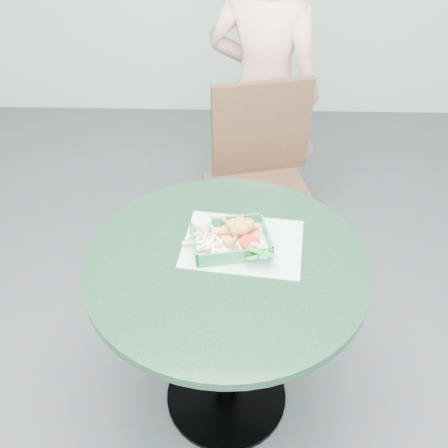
{
  "coord_description": "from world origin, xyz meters",
  "views": [
    {
      "loc": [
        0.03,
        -1.2,
        1.91
      ],
      "look_at": [
        -0.01,
        0.1,
        0.83
      ],
      "focal_mm": 42.0,
      "sensor_mm": 36.0,
      "label": 1
    }
  ],
  "objects_px": {
    "diner_person": "(263,89)",
    "crab_sandwich": "(241,235)",
    "food_basket": "(230,247)",
    "dining_chair": "(260,172)",
    "cafe_table": "(227,300)",
    "sauce_ramekin": "(205,224)"
  },
  "relations": [
    {
      "from": "diner_person",
      "to": "food_basket",
      "type": "bearing_deg",
      "value": 100.4
    },
    {
      "from": "food_basket",
      "to": "sauce_ramekin",
      "type": "height_order",
      "value": "sauce_ramekin"
    },
    {
      "from": "dining_chair",
      "to": "crab_sandwich",
      "type": "bearing_deg",
      "value": -110.18
    },
    {
      "from": "crab_sandwich",
      "to": "sauce_ramekin",
      "type": "bearing_deg",
      "value": 157.08
    },
    {
      "from": "diner_person",
      "to": "crab_sandwich",
      "type": "distance_m",
      "value": 1.1
    },
    {
      "from": "dining_chair",
      "to": "cafe_table",
      "type": "bearing_deg",
      "value": -112.37
    },
    {
      "from": "cafe_table",
      "to": "diner_person",
      "type": "xyz_separation_m",
      "value": [
        0.15,
        1.18,
        0.22
      ]
    },
    {
      "from": "sauce_ramekin",
      "to": "diner_person",
      "type": "bearing_deg",
      "value": 77.85
    },
    {
      "from": "crab_sandwich",
      "to": "cafe_table",
      "type": "bearing_deg",
      "value": -117.34
    },
    {
      "from": "diner_person",
      "to": "cafe_table",
      "type": "bearing_deg",
      "value": 100.32
    },
    {
      "from": "diner_person",
      "to": "crab_sandwich",
      "type": "relative_size",
      "value": 12.12
    },
    {
      "from": "food_basket",
      "to": "sauce_ramekin",
      "type": "xyz_separation_m",
      "value": [
        -0.09,
        0.07,
        0.04
      ]
    },
    {
      "from": "crab_sandwich",
      "to": "sauce_ramekin",
      "type": "distance_m",
      "value": 0.13
    },
    {
      "from": "cafe_table",
      "to": "crab_sandwich",
      "type": "height_order",
      "value": "crab_sandwich"
    },
    {
      "from": "diner_person",
      "to": "crab_sandwich",
      "type": "bearing_deg",
      "value": 102.02
    },
    {
      "from": "food_basket",
      "to": "crab_sandwich",
      "type": "relative_size",
      "value": 1.85
    },
    {
      "from": "crab_sandwich",
      "to": "food_basket",
      "type": "bearing_deg",
      "value": -151.04
    },
    {
      "from": "cafe_table",
      "to": "dining_chair",
      "type": "bearing_deg",
      "value": 80.83
    },
    {
      "from": "dining_chair",
      "to": "food_basket",
      "type": "bearing_deg",
      "value": -112.42
    },
    {
      "from": "cafe_table",
      "to": "diner_person",
      "type": "relative_size",
      "value": 0.57
    },
    {
      "from": "diner_person",
      "to": "food_basket",
      "type": "distance_m",
      "value": 1.12
    },
    {
      "from": "food_basket",
      "to": "crab_sandwich",
      "type": "distance_m",
      "value": 0.05
    }
  ]
}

